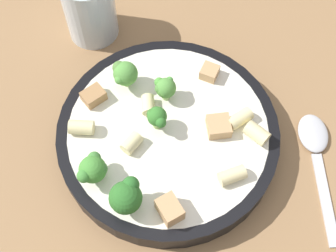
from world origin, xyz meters
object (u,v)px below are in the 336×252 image
broccoli_floret_1 (93,169)px  rigatoni_1 (240,119)px  broccoli_floret_4 (156,119)px  spoon (316,149)px  rigatoni_2 (257,133)px  broccoli_floret_0 (124,73)px  pasta_bowl (168,135)px  rigatoni_5 (81,127)px  chicken_chunk_1 (219,126)px  drinking_glass (90,11)px  broccoli_floret_2 (124,194)px  chicken_chunk_0 (92,99)px  rigatoni_3 (148,105)px  rigatoni_0 (232,175)px  chicken_chunk_3 (210,72)px  rigatoni_4 (132,143)px  broccoli_floret_3 (165,88)px  chicken_chunk_2 (170,209)px

broccoli_floret_1 → rigatoni_1: broccoli_floret_1 is taller
broccoli_floret_4 → spoon: (-0.07, 0.18, -0.05)m
rigatoni_2 → broccoli_floret_0: bearing=-89.9°
pasta_bowl → broccoli_floret_0: bearing=-115.5°
rigatoni_1 → rigatoni_5: 0.18m
chicken_chunk_1 → drinking_glass: 0.23m
rigatoni_1 → rigatoni_2: 0.03m
rigatoni_2 → rigatoni_5: rigatoni_2 is taller
broccoli_floret_2 → rigatoni_5: (-0.06, -0.09, -0.02)m
chicken_chunk_0 → chicken_chunk_1: 0.15m
pasta_bowl → rigatoni_2: (-0.04, 0.09, 0.02)m
chicken_chunk_0 → drinking_glass: drinking_glass is taller
broccoli_floret_1 → rigatoni_3: bearing=172.4°
rigatoni_0 → chicken_chunk_3: (-0.11, -0.07, -0.00)m
rigatoni_0 → rigatoni_3: size_ratio=1.29×
broccoli_floret_2 → broccoli_floret_4: bearing=-173.8°
broccoli_floret_0 → rigatoni_4: broccoli_floret_0 is taller
broccoli_floret_2 → broccoli_floret_4: size_ratio=1.30×
broccoli_floret_1 → drinking_glass: (-0.20, -0.12, -0.01)m
rigatoni_4 → drinking_glass: bearing=-137.0°
broccoli_floret_0 → rigatoni_2: bearing=90.1°
broccoli_floret_3 → rigatoni_2: broccoli_floret_3 is taller
broccoli_floret_0 → rigatoni_5: 0.08m
rigatoni_1 → rigatoni_3: same height
rigatoni_3 → drinking_glass: bearing=-125.7°
spoon → broccoli_floret_3: bearing=-82.2°
rigatoni_2 → chicken_chunk_0: 0.20m
rigatoni_4 → rigatoni_5: 0.06m
broccoli_floret_2 → chicken_chunk_2: bearing=102.0°
pasta_bowl → chicken_chunk_3: (-0.09, 0.01, 0.02)m
pasta_bowl → chicken_chunk_3: 0.09m
pasta_bowl → spoon: size_ratio=1.66×
rigatoni_3 → spoon: rigatoni_3 is taller
chicken_chunk_0 → chicken_chunk_3: size_ratio=1.28×
broccoli_floret_2 → chicken_chunk_3: 0.19m
drinking_glass → spoon: (0.05, 0.33, -0.04)m
broccoli_floret_0 → broccoli_floret_1: (0.12, 0.03, -0.00)m
rigatoni_2 → broccoli_floret_1: bearing=-49.5°
broccoli_floret_4 → broccoli_floret_0: bearing=-123.1°
rigatoni_1 → rigatoni_4: same height
chicken_chunk_1 → chicken_chunk_3: 0.07m
broccoli_floret_4 → rigatoni_2: (-0.04, 0.11, -0.01)m
chicken_chunk_1 → spoon: chicken_chunk_1 is taller
drinking_glass → chicken_chunk_0: bearing=30.5°
chicken_chunk_2 → chicken_chunk_3: 0.18m
chicken_chunk_0 → spoon: (-0.07, 0.26, -0.03)m
broccoli_floret_2 → rigatoni_5: size_ratio=1.55×
rigatoni_3 → chicken_chunk_2: (0.10, 0.08, 0.00)m
rigatoni_4 → rigatoni_5: bearing=-83.5°
broccoli_floret_2 → broccoli_floret_4: 0.09m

